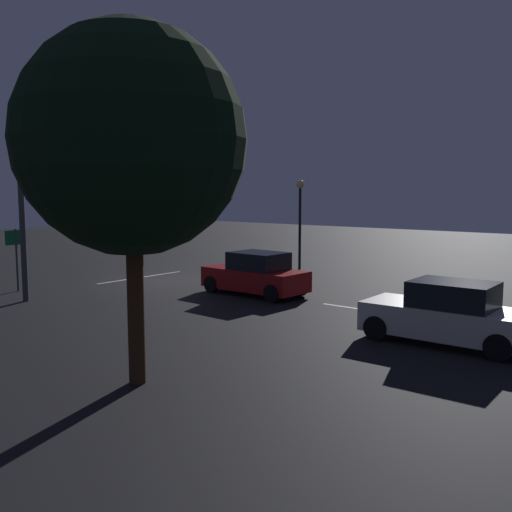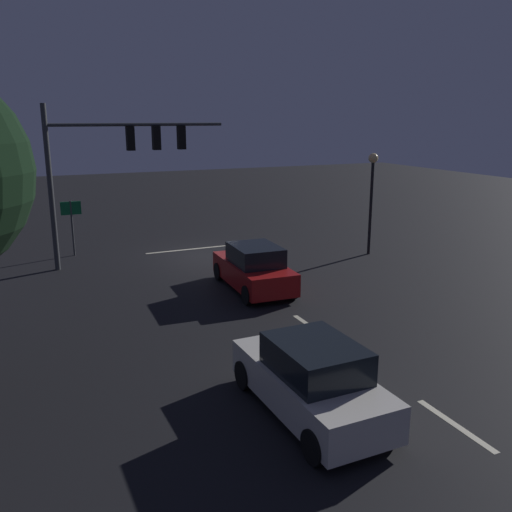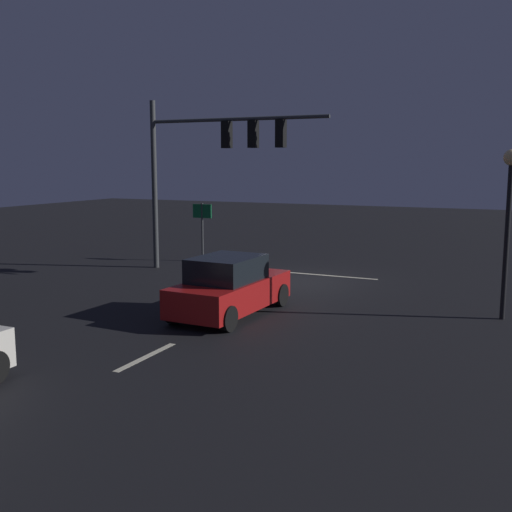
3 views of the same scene
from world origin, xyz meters
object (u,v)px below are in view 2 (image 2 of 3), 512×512
at_px(street_lamp_left_kerb, 372,184).
at_px(route_sign, 71,216).
at_px(car_approaching, 254,268).
at_px(car_distant, 311,380).
at_px(traffic_signal_assembly, 116,154).

height_order(street_lamp_left_kerb, route_sign, street_lamp_left_kerb).
xyz_separation_m(street_lamp_left_kerb, route_sign, (12.62, -5.35, -1.45)).
xyz_separation_m(car_approaching, car_distant, (2.47, 8.56, 0.00)).
distance_m(car_approaching, car_distant, 8.91).
relative_size(street_lamp_left_kerb, route_sign, 1.82).
bearing_deg(route_sign, traffic_signal_assembly, 128.37).
bearing_deg(street_lamp_left_kerb, traffic_signal_assembly, -16.02).
bearing_deg(traffic_signal_assembly, car_distant, 95.08).
height_order(car_distant, street_lamp_left_kerb, street_lamp_left_kerb).
relative_size(traffic_signal_assembly, street_lamp_left_kerb, 1.62).
xyz_separation_m(car_approaching, street_lamp_left_kerb, (-7.10, -2.74, 2.50)).
height_order(traffic_signal_assembly, street_lamp_left_kerb, traffic_signal_assembly).
bearing_deg(car_distant, route_sign, -79.62).
xyz_separation_m(car_distant, route_sign, (3.05, -16.65, 1.05)).
height_order(car_approaching, street_lamp_left_kerb, street_lamp_left_kerb).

